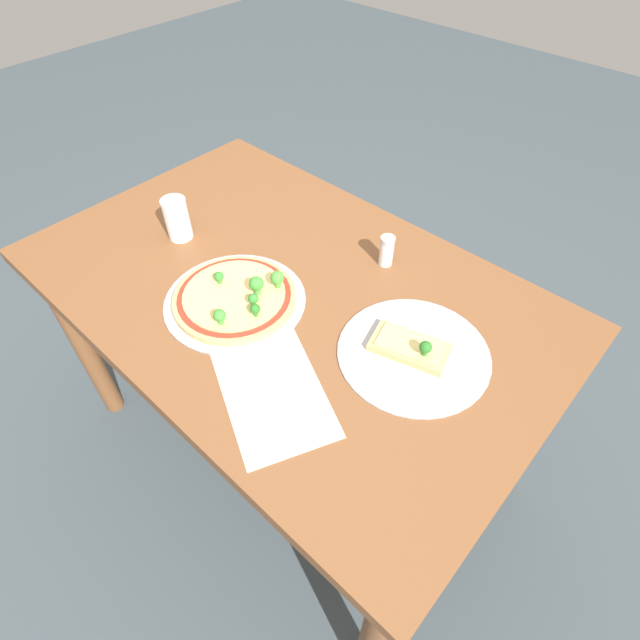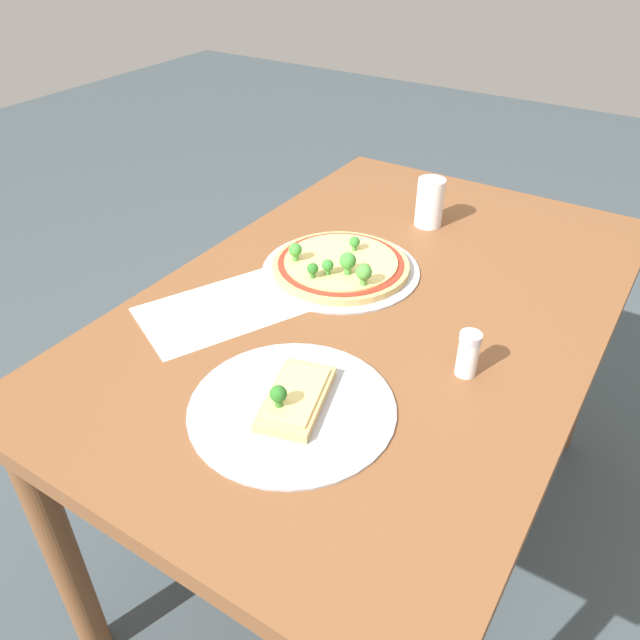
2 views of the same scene
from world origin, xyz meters
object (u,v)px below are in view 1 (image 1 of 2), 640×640
dining_table (288,313)px  drinking_cup (177,219)px  pizza_tray_slice (412,351)px  pizza_tray_whole (236,297)px  condiment_shaker (387,251)px

dining_table → drinking_cup: (0.34, 0.05, 0.15)m
pizza_tray_slice → pizza_tray_whole: bearing=20.9°
pizza_tray_whole → condiment_shaker: 0.38m
pizza_tray_whole → drinking_cup: size_ratio=2.91×
dining_table → pizza_tray_whole: (0.05, 0.11, 0.11)m
pizza_tray_whole → condiment_shaker: bearing=-116.6°
drinking_cup → condiment_shaker: bearing=-149.1°
drinking_cup → condiment_shaker: drinking_cup is taller
pizza_tray_whole → pizza_tray_slice: size_ratio=1.02×
drinking_cup → condiment_shaker: 0.53m
drinking_cup → condiment_shaker: size_ratio=1.40×
pizza_tray_slice → drinking_cup: drinking_cup is taller
dining_table → drinking_cup: size_ratio=11.41×
dining_table → drinking_cup: 0.37m
pizza_tray_whole → condiment_shaker: condiment_shaker is taller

